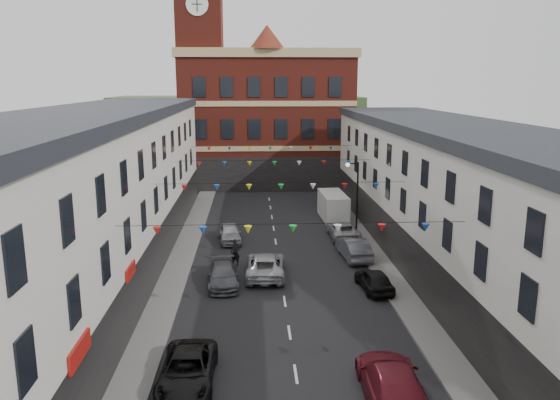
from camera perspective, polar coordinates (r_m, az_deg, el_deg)
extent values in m
plane|color=black|center=(31.93, 0.49, -10.54)|extent=(160.00, 160.00, 0.00)
cube|color=#605E5B|center=(34.09, -11.52, -9.15)|extent=(1.80, 64.00, 0.15)
cube|color=#605E5B|center=(34.80, 11.84, -8.71)|extent=(1.80, 64.00, 0.15)
cube|color=beige|center=(32.83, -20.64, -1.52)|extent=(8.00, 56.00, 10.00)
cube|color=black|center=(32.05, -21.36, 7.81)|extent=(8.40, 56.00, 0.70)
cube|color=black|center=(32.78, -13.37, -7.28)|extent=(0.12, 56.00, 3.20)
cube|color=beige|center=(34.20, 20.56, -1.85)|extent=(8.00, 56.00, 9.00)
cube|color=black|center=(33.41, 21.18, 6.25)|extent=(8.40, 56.00, 0.70)
cube|color=black|center=(33.61, 13.80, -6.80)|extent=(0.12, 56.00, 3.20)
cube|color=maroon|center=(67.58, -1.44, 8.12)|extent=(20.00, 12.00, 15.00)
cube|color=tan|center=(67.48, -1.48, 14.91)|extent=(20.60, 12.60, 1.00)
cone|color=maroon|center=(62.59, -1.36, 16.68)|extent=(4.00, 4.00, 2.60)
cube|color=maroon|center=(64.63, -8.20, 11.80)|extent=(5.00, 5.00, 24.00)
cylinder|color=white|center=(62.62, -8.66, 19.58)|extent=(2.40, 0.12, 2.40)
cube|color=#334E24|center=(91.70, -4.36, 7.61)|extent=(40.00, 14.00, 10.00)
cylinder|color=black|center=(45.20, 8.07, 0.17)|extent=(0.14, 0.14, 6.00)
cylinder|color=black|center=(44.62, 7.67, 3.80)|extent=(0.90, 0.10, 0.10)
sphere|color=beige|center=(44.55, 7.10, 3.68)|extent=(0.36, 0.36, 0.36)
imported|color=black|center=(23.98, -9.67, -17.12)|extent=(2.31, 4.90, 1.35)
imported|color=#494C52|center=(34.24, -5.97, -7.83)|extent=(2.13, 4.62, 1.31)
imported|color=#A1A2A9|center=(43.27, -5.25, -3.45)|extent=(2.07, 4.25, 1.39)
imported|color=maroon|center=(22.94, 11.64, -18.24)|extent=(2.58, 5.80, 1.65)
imported|color=black|center=(33.75, 9.81, -8.22)|extent=(1.99, 4.07, 1.34)
imported|color=#505258|center=(39.36, 7.71, -5.01)|extent=(2.02, 4.76, 1.53)
imported|color=#9A9C9F|center=(44.37, 6.62, -3.12)|extent=(2.25, 4.84, 1.34)
imported|color=#A9ACB1|center=(35.62, -1.52, -6.81)|extent=(2.68, 5.41, 1.48)
cube|color=silver|center=(50.34, 5.56, -0.64)|extent=(2.28, 5.46, 2.38)
imported|color=black|center=(37.61, -4.68, -5.49)|extent=(0.79, 0.65, 1.87)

